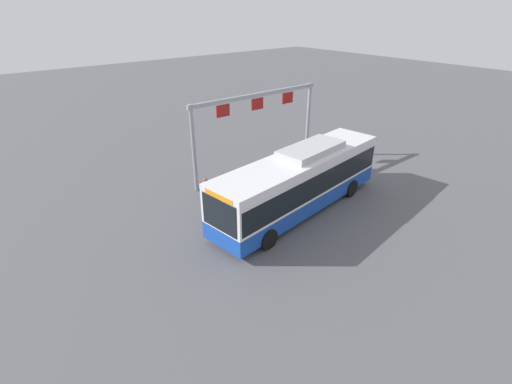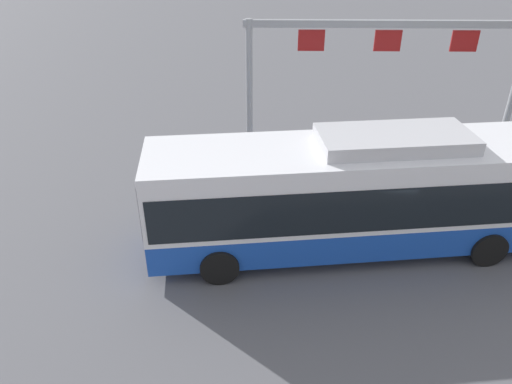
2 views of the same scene
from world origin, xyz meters
The scene contains 8 objects.
ground_plane centered at (0.00, 0.00, 0.00)m, with size 120.00×120.00×0.00m, color #56565B.
platform_curb centered at (-1.78, -3.04, 0.08)m, with size 10.00×2.80×0.16m, color #B2ADA3.
bus_main centered at (-0.01, 0.00, 1.81)m, with size 11.42×3.85×3.46m.
person_boarding centered at (2.14, -3.13, 1.05)m, with size 0.52×0.61×1.67m.
person_waiting_near centered at (3.60, -3.58, 0.89)m, with size 0.37×0.55×1.67m.
person_waiting_mid centered at (1.12, -2.94, 1.05)m, with size 0.40×0.57×1.67m.
platform_sign_gantry centered at (-1.64, -5.52, 3.78)m, with size 9.80×0.24×5.20m.
trash_bin centered at (-5.31, -3.42, 0.61)m, with size 0.52×0.52×0.90m, color #2D5133.
Camera 1 is at (12.96, 12.21, 10.11)m, focal length 26.07 mm.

